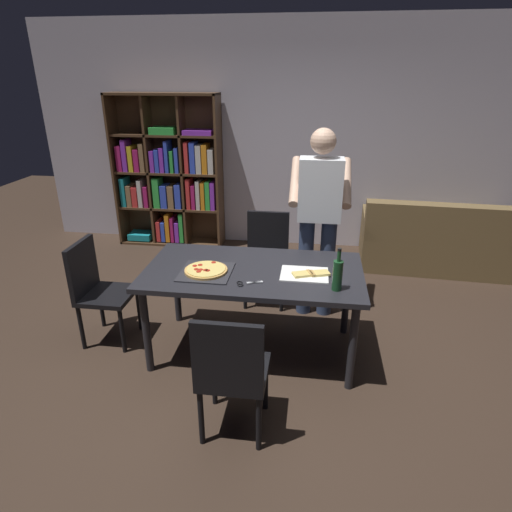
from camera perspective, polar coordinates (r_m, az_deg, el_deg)
name	(u,v)px	position (r m, az deg, el deg)	size (l,w,h in m)	color
ground_plane	(254,349)	(3.76, -0.32, -12.21)	(12.00, 12.00, 0.00)	#38281E
back_wall	(282,138)	(5.71, 3.47, 15.25)	(6.40, 0.10, 2.80)	#BCB7C6
dining_table	(253,278)	(3.41, -0.34, -2.88)	(1.70, 0.92, 0.75)	#232328
chair_near_camera	(231,370)	(2.71, -3.26, -14.75)	(0.42, 0.42, 0.90)	black
chair_far_side	(267,252)	(4.33, 1.43, 0.56)	(0.42, 0.42, 0.90)	black
chair_left_end	(97,286)	(3.89, -20.28, -3.72)	(0.42, 0.42, 0.90)	black
couch	(435,243)	(5.55, 22.54, 1.59)	(1.75, 0.95, 0.85)	brown
bookshelf	(169,176)	(5.87, -11.41, 10.27)	(1.40, 0.35, 1.95)	#513823
person_serving_pizza	(319,214)	(3.94, 8.31, 5.52)	(0.55, 0.54, 1.75)	#38476B
pepperoni_pizza_on_tray	(206,271)	(3.34, -6.62, -1.93)	(0.39, 0.39, 0.04)	#2D2D33
pizza_slices_on_towel	(307,274)	(3.30, 6.72, -2.37)	(0.38, 0.28, 0.03)	white
wine_bottle	(338,274)	(3.07, 10.71, -2.40)	(0.07, 0.07, 0.32)	#194723
kitchen_scissors	(245,283)	(3.15, -1.43, -3.61)	(0.20, 0.11, 0.01)	silver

